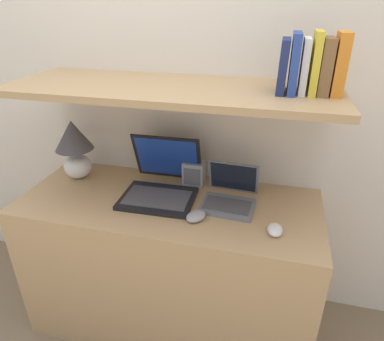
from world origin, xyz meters
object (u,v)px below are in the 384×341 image
at_px(table_lamp, 74,145).
at_px(book_white, 304,66).
at_px(book_blue, 294,63).
at_px(computer_mouse, 196,216).
at_px(book_orange, 340,64).
at_px(second_mouse, 275,230).
at_px(router_box, 194,173).
at_px(laptop_large, 161,184).
at_px(laptop_small, 229,196).
at_px(book_navy, 283,66).
at_px(book_yellow, 315,63).
at_px(book_brown, 325,67).

height_order(table_lamp, book_white, book_white).
bearing_deg(book_blue, computer_mouse, -150.67).
height_order(computer_mouse, book_orange, book_orange).
relative_size(second_mouse, router_box, 0.73).
relative_size(table_lamp, book_blue, 1.44).
height_order(computer_mouse, second_mouse, same).
bearing_deg(laptop_large, book_white, 1.83).
height_order(laptop_small, book_blue, book_blue).
height_order(laptop_small, book_navy, book_navy).
height_order(laptop_small, second_mouse, laptop_small).
distance_m(laptop_small, book_orange, 0.68).
xyz_separation_m(table_lamp, book_orange, (1.15, -0.04, 0.44)).
xyz_separation_m(second_mouse, book_yellow, (0.07, 0.20, 0.60)).
distance_m(table_lamp, router_box, 0.61).
xyz_separation_m(laptop_small, book_white, (0.24, 0.03, 0.57)).
height_order(second_mouse, book_white, book_white).
xyz_separation_m(laptop_small, computer_mouse, (-0.12, -0.15, -0.02)).
distance_m(book_white, book_navy, 0.07).
height_order(table_lamp, laptop_large, table_lamp).
distance_m(book_orange, book_blue, 0.15).
bearing_deg(router_box, second_mouse, -37.68).
xyz_separation_m(book_blue, book_navy, (-0.04, 0.00, -0.01)).
height_order(laptop_large, computer_mouse, laptop_large).
bearing_deg(book_brown, book_white, 180.00).
xyz_separation_m(laptop_small, book_navy, (0.17, 0.03, 0.56)).
distance_m(router_box, book_orange, 0.80).
bearing_deg(laptop_small, book_yellow, 5.52).
bearing_deg(router_box, book_brown, -12.85).
distance_m(table_lamp, laptop_large, 0.49).
distance_m(laptop_large, book_navy, 0.74).
height_order(book_yellow, book_white, book_yellow).
xyz_separation_m(table_lamp, laptop_small, (0.79, -0.07, -0.14)).
xyz_separation_m(book_orange, book_yellow, (-0.08, 0.00, 0.00)).
xyz_separation_m(book_yellow, book_white, (-0.04, 0.00, -0.01)).
bearing_deg(book_yellow, laptop_large, -178.28).
bearing_deg(book_yellow, laptop_small, -174.48).
relative_size(router_box, book_brown, 0.62).
distance_m(laptop_large, laptop_small, 0.32).
xyz_separation_m(book_orange, book_brown, (-0.05, 0.00, -0.01)).
bearing_deg(book_brown, second_mouse, -118.61).
bearing_deg(laptop_large, book_orange, 1.51).
xyz_separation_m(laptop_large, book_navy, (0.49, 0.02, 0.55)).
distance_m(laptop_small, router_box, 0.25).
distance_m(computer_mouse, second_mouse, 0.32).
bearing_deg(laptop_small, router_box, 144.07).
relative_size(laptop_small, book_brown, 1.22).
distance_m(second_mouse, book_brown, 0.63).
distance_m(router_box, book_white, 0.71).
bearing_deg(router_box, book_white, -14.86).
bearing_deg(router_box, book_navy, -17.73).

